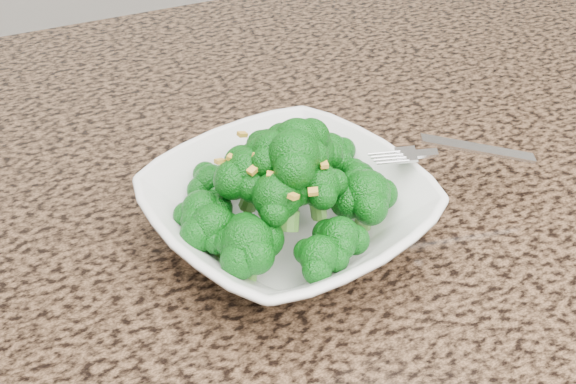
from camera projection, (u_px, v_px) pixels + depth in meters
name	position (u px, v px, depth m)	size (l,w,h in m)	color
granite_counter	(243.00, 261.00, 0.63)	(1.64, 1.04, 0.03)	brown
bowl	(288.00, 212.00, 0.62)	(0.23, 0.23, 0.06)	white
broccoli_pile	(288.00, 150.00, 0.58)	(0.20, 0.20, 0.07)	#0A5E0E
garlic_topping	(288.00, 107.00, 0.55)	(0.12, 0.12, 0.01)	gold
fork	(429.00, 153.00, 0.63)	(0.18, 0.03, 0.01)	silver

